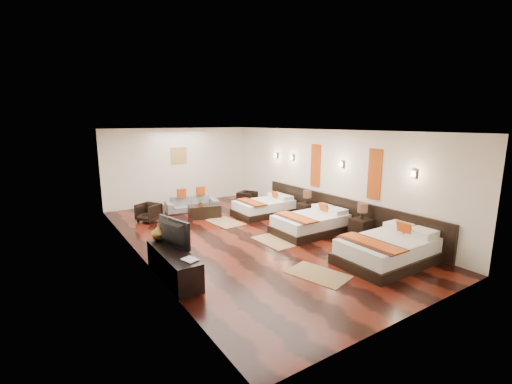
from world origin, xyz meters
TOP-DOWN VIEW (x-y plane):
  - floor at (0.00, 0.00)m, footprint 5.50×9.50m
  - ceiling at (0.00, 0.00)m, footprint 5.50×9.50m
  - back_wall at (0.00, 4.75)m, footprint 5.50×0.01m
  - left_wall at (-2.75, 0.00)m, footprint 0.01×9.50m
  - right_wall at (2.75, 0.00)m, footprint 0.01×9.50m
  - headboard_panel at (2.71, -0.80)m, footprint 0.08×6.60m
  - bed_near at (1.70, -3.20)m, footprint 2.21×1.39m
  - bed_mid at (1.70, -0.72)m, footprint 2.04×1.28m
  - bed_far at (1.69, 1.56)m, footprint 1.93×1.21m
  - nightstand_a at (2.44, -1.82)m, footprint 0.48×0.48m
  - nightstand_b at (2.44, 0.33)m, footprint 0.48×0.48m
  - jute_mat_near at (-0.02, -2.83)m, footprint 1.05×1.36m
  - jute_mat_mid at (0.44, -0.75)m, footprint 0.78×1.22m
  - jute_mat_far at (0.17, 1.47)m, footprint 0.85×1.26m
  - tv_console at (-2.50, -1.39)m, footprint 0.50×1.80m
  - tv at (-2.45, -1.13)m, footprint 0.37×0.99m
  - book at (-2.50, -2.02)m, footprint 0.29×0.34m
  - figurine at (-2.50, -0.57)m, footprint 0.42×0.42m
  - sofa at (-0.12, 3.38)m, footprint 1.83×0.94m
  - armchair_left at (-1.75, 2.86)m, footprint 0.84×0.83m
  - armchair_right at (1.82, 2.84)m, footprint 0.82×0.83m
  - coffee_table at (-0.12, 2.33)m, footprint 1.09×0.72m
  - table_plant at (-0.27, 2.28)m, footprint 0.27×0.25m
  - orange_panel_a at (2.73, -1.90)m, footprint 0.04×0.40m
  - orange_panel_b at (2.73, 0.30)m, footprint 0.04×0.40m
  - sconce_near at (2.70, -3.00)m, footprint 0.07×0.12m
  - sconce_mid at (2.70, -0.80)m, footprint 0.07×0.12m
  - sconce_far at (2.70, 1.40)m, footprint 0.07×0.12m
  - sconce_lounge at (2.70, 2.30)m, footprint 0.07×0.12m
  - gold_artwork at (0.00, 4.73)m, footprint 0.60×0.04m

SIDE VIEW (x-z plane):
  - floor at x=0.00m, z-range -0.01..0.01m
  - jute_mat_near at x=-0.02m, z-range 0.00..0.01m
  - jute_mat_mid at x=0.44m, z-range 0.00..0.01m
  - jute_mat_far at x=0.17m, z-range 0.00..0.01m
  - coffee_table at x=-0.12m, z-range 0.00..0.40m
  - bed_far at x=1.69m, z-range -0.12..0.62m
  - sofa at x=-0.12m, z-range 0.00..0.51m
  - bed_mid at x=1.70m, z-range -0.12..0.66m
  - tv_console at x=-2.50m, z-range 0.00..0.55m
  - armchair_right at x=1.82m, z-range 0.00..0.56m
  - armchair_left at x=-1.75m, z-range 0.00..0.56m
  - bed_near at x=1.70m, z-range -0.13..0.71m
  - nightstand_b at x=2.44m, z-range -0.14..0.80m
  - nightstand_a at x=2.44m, z-range -0.14..0.81m
  - headboard_panel at x=2.71m, z-range 0.00..0.90m
  - table_plant at x=-0.27m, z-range 0.40..0.65m
  - book at x=-2.50m, z-range 0.55..0.58m
  - figurine at x=-2.50m, z-range 0.55..0.90m
  - tv at x=-2.45m, z-range 0.55..1.12m
  - back_wall at x=0.00m, z-range 0.00..2.80m
  - left_wall at x=-2.75m, z-range 0.00..2.80m
  - right_wall at x=2.75m, z-range 0.00..2.80m
  - orange_panel_a at x=2.73m, z-range 1.05..2.35m
  - orange_panel_b at x=2.73m, z-range 1.05..2.35m
  - gold_artwork at x=0.00m, z-range 1.50..2.10m
  - sconce_near at x=2.70m, z-range 1.76..1.94m
  - sconce_mid at x=2.70m, z-range 1.76..1.94m
  - sconce_far at x=2.70m, z-range 1.76..1.94m
  - sconce_lounge at x=2.70m, z-range 1.76..1.94m
  - ceiling at x=0.00m, z-range 2.79..2.80m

